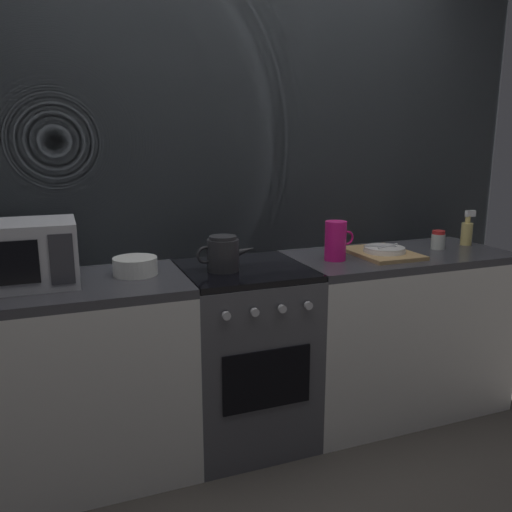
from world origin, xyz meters
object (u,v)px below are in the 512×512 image
at_px(pitcher, 336,241).
at_px(dish_pile, 383,252).
at_px(stove_unit, 244,354).
at_px(spice_jar, 438,240).
at_px(kettle, 223,254).
at_px(microwave, 19,254).
at_px(mixing_bowl, 135,266).
at_px(spray_bottle, 467,231).

bearing_deg(pitcher, dish_pile, 0.83).
distance_m(stove_unit, spice_jar, 1.27).
distance_m(stove_unit, dish_pile, 0.91).
xyz_separation_m(kettle, pitcher, (0.60, 0.01, 0.02)).
bearing_deg(dish_pile, kettle, -179.01).
relative_size(dish_pile, spice_jar, 3.81).
bearing_deg(stove_unit, kettle, -164.95).
xyz_separation_m(stove_unit, microwave, (-0.98, 0.04, 0.59)).
bearing_deg(pitcher, microwave, 177.83).
distance_m(kettle, pitcher, 0.60).
distance_m(stove_unit, mixing_bowl, 0.71).
height_order(microwave, dish_pile, microwave).
xyz_separation_m(kettle, dish_pile, (0.89, 0.02, -0.06)).
bearing_deg(dish_pile, mixing_bowl, 177.40).
height_order(microwave, pitcher, microwave).
height_order(microwave, mixing_bowl, microwave).
height_order(pitcher, spray_bottle, spray_bottle).
distance_m(stove_unit, microwave, 1.15).
distance_m(mixing_bowl, spray_bottle, 1.91).
bearing_deg(spice_jar, stove_unit, -179.17).
height_order(stove_unit, spray_bottle, spray_bottle).
xyz_separation_m(mixing_bowl, dish_pile, (1.29, -0.06, -0.02)).
height_order(mixing_bowl, pitcher, pitcher).
bearing_deg(mixing_bowl, stove_unit, -4.88).
xyz_separation_m(pitcher, dish_pile, (0.29, 0.00, -0.08)).
bearing_deg(microwave, mixing_bowl, 0.85).
xyz_separation_m(microwave, pitcher, (1.47, -0.06, -0.03)).
bearing_deg(stove_unit, mixing_bowl, 175.12).
xyz_separation_m(microwave, dish_pile, (1.76, -0.05, -0.12)).
xyz_separation_m(microwave, kettle, (0.87, -0.07, -0.05)).
xyz_separation_m(stove_unit, spice_jar, (1.17, 0.02, 0.50)).
relative_size(stove_unit, dish_pile, 2.25).
relative_size(mixing_bowl, spice_jar, 1.90).
bearing_deg(pitcher, stove_unit, 177.75).
xyz_separation_m(mixing_bowl, spice_jar, (1.68, -0.03, 0.01)).
bearing_deg(stove_unit, spice_jar, 0.83).
height_order(pitcher, dish_pile, pitcher).
relative_size(microwave, kettle, 1.62).
xyz_separation_m(mixing_bowl, pitcher, (1.00, -0.06, 0.06)).
relative_size(kettle, dish_pile, 0.71).
bearing_deg(pitcher, spice_jar, 3.04).
distance_m(pitcher, spice_jar, 0.68).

